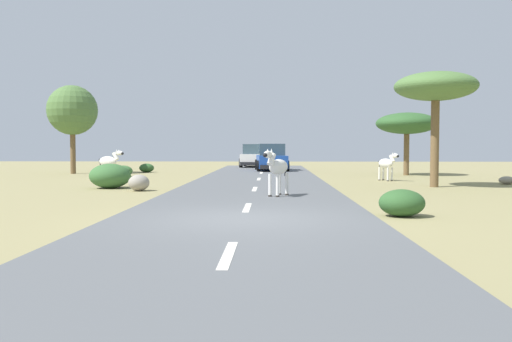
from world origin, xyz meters
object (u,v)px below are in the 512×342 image
(tree_3, at_px, (407,124))
(zebra_0, at_px, (277,168))
(bush_1, at_px, (123,171))
(rock_0, at_px, (139,183))
(zebra_1, at_px, (387,164))
(bush_3, at_px, (402,203))
(rock_2, at_px, (507,180))
(bush_2, at_px, (147,168))
(car_1, at_px, (255,156))
(tree_1, at_px, (436,88))
(tree_2, at_px, (72,111))
(car_0, at_px, (271,158))
(zebra_2, at_px, (109,162))
(bush_0, at_px, (110,176))

(tree_3, bearing_deg, zebra_0, -119.00)
(bush_1, xyz_separation_m, rock_0, (3.13, -9.13, 0.00))
(zebra_1, relative_size, bush_1, 1.36)
(bush_3, distance_m, rock_2, 12.89)
(bush_2, xyz_separation_m, bush_3, (10.86, -20.70, 0.04))
(car_1, relative_size, bush_2, 4.84)
(zebra_1, relative_size, rock_2, 2.02)
(car_1, height_order, rock_2, car_1)
(rock_0, bearing_deg, bush_1, 108.92)
(tree_1, distance_m, rock_0, 12.14)
(bush_3, relative_size, rock_0, 1.38)
(tree_2, bearing_deg, tree_3, -3.31)
(tree_1, xyz_separation_m, tree_3, (1.04, 8.70, -1.06))
(tree_3, height_order, rock_2, tree_3)
(tree_3, relative_size, rock_2, 5.22)
(tree_1, distance_m, bush_2, 18.79)
(bush_2, height_order, rock_0, rock_0)
(car_0, relative_size, rock_0, 5.79)
(zebra_2, distance_m, bush_1, 3.09)
(tree_2, height_order, bush_2, tree_2)
(bush_0, height_order, rock_0, bush_0)
(tree_3, distance_m, bush_0, 17.07)
(bush_2, distance_m, rock_2, 20.48)
(tree_1, height_order, bush_0, tree_1)
(tree_1, bearing_deg, bush_1, 154.53)
(zebra_0, distance_m, zebra_1, 9.92)
(car_1, xyz_separation_m, bush_2, (-6.50, -7.95, -0.57))
(bush_0, bearing_deg, bush_1, 102.11)
(bush_2, bearing_deg, rock_2, -28.97)
(zebra_0, distance_m, bush_0, 7.42)
(bush_1, bearing_deg, bush_0, -77.89)
(zebra_1, bearing_deg, car_0, -88.15)
(tree_2, height_order, bush_3, tree_2)
(zebra_0, xyz_separation_m, car_1, (-1.51, 24.13, -0.11))
(zebra_2, distance_m, bush_2, 7.73)
(rock_0, bearing_deg, bush_0, 139.39)
(tree_1, height_order, rock_2, tree_1)
(bush_2, relative_size, rock_0, 1.19)
(tree_3, distance_m, bush_3, 18.56)
(bush_3, bearing_deg, zebra_0, 122.28)
(zebra_1, bearing_deg, car_1, -94.43)
(zebra_2, relative_size, tree_3, 0.42)
(car_0, height_order, rock_0, car_0)
(tree_3, height_order, rock_0, tree_3)
(rock_2, bearing_deg, tree_1, -155.10)
(car_1, height_order, tree_2, tree_2)
(zebra_0, relative_size, tree_2, 0.29)
(tree_1, height_order, bush_1, tree_1)
(tree_3, bearing_deg, zebra_1, -113.51)
(zebra_0, bearing_deg, zebra_1, -95.34)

